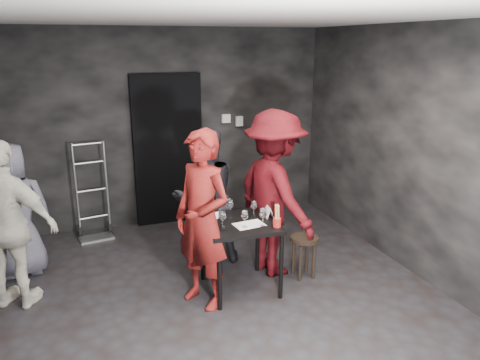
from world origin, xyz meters
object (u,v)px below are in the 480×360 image
object	(u,v)px
tasting_table	(240,231)
man_maroon	(275,176)
hand_truck	(95,221)
breadstick_cup	(277,216)
server_red	(202,206)
bystander_cream	(7,217)
stool	(304,246)
wine_bottle	(215,215)
bystander_grey	(15,211)
woman_black	(206,193)

from	to	relation	value
tasting_table	man_maroon	xyz separation A→B (m)	(0.49, 0.26, 0.46)
hand_truck	man_maroon	size ratio (longest dim) A/B	0.57
man_maroon	breadstick_cup	distance (m)	0.59
server_red	bystander_cream	bearing A→B (deg)	-139.42
stool	wine_bottle	size ratio (longest dim) A/B	1.45
bystander_cream	hand_truck	bearing A→B (deg)	-92.08
tasting_table	breadstick_cup	world-z (taller)	breadstick_cup
bystander_grey	hand_truck	bearing A→B (deg)	-140.65
hand_truck	breadstick_cup	xyz separation A→B (m)	(1.66, -2.17, 0.63)
server_red	bystander_grey	bearing A→B (deg)	-156.81
tasting_table	wine_bottle	xyz separation A→B (m)	(-0.28, -0.03, 0.22)
woman_black	stool	bearing A→B (deg)	136.49
hand_truck	man_maroon	xyz separation A→B (m)	(1.85, -1.66, 0.88)
hand_truck	breadstick_cup	size ratio (longest dim) A/B	5.15
tasting_table	wine_bottle	world-z (taller)	wine_bottle
stool	server_red	xyz separation A→B (m)	(-1.17, -0.15, 0.65)
man_maroon	breadstick_cup	bearing A→B (deg)	146.36
hand_truck	tasting_table	world-z (taller)	hand_truck
server_red	breadstick_cup	bearing A→B (deg)	50.33
hand_truck	wine_bottle	size ratio (longest dim) A/B	3.94
hand_truck	bystander_cream	bearing A→B (deg)	-127.56
tasting_table	stool	distance (m)	0.80
wine_bottle	breadstick_cup	world-z (taller)	wine_bottle
man_maroon	bystander_grey	bearing A→B (deg)	59.32
tasting_table	server_red	xyz separation A→B (m)	(-0.43, -0.13, 0.36)
bystander_grey	tasting_table	bearing A→B (deg)	147.95
wine_bottle	breadstick_cup	xyz separation A→B (m)	(0.57, -0.21, -0.01)
breadstick_cup	woman_black	bearing A→B (deg)	114.84
tasting_table	bystander_cream	bearing A→B (deg)	168.59
bystander_cream	server_red	bearing A→B (deg)	-171.73
hand_truck	man_maroon	bearing A→B (deg)	-51.08
stool	breadstick_cup	bearing A→B (deg)	-150.11
server_red	woman_black	world-z (taller)	server_red
tasting_table	breadstick_cup	xyz separation A→B (m)	(0.30, -0.24, 0.21)
server_red	bystander_cream	size ratio (longest dim) A/B	1.10
bystander_cream	woman_black	bearing A→B (deg)	-145.12
woman_black	breadstick_cup	world-z (taller)	woman_black
woman_black	man_maroon	bearing A→B (deg)	138.76
server_red	wine_bottle	size ratio (longest dim) A/B	6.27
woman_black	bystander_grey	world-z (taller)	woman_black
tasting_table	bystander_cream	size ratio (longest dim) A/B	0.41
wine_bottle	server_red	bearing A→B (deg)	-145.76
bystander_grey	wine_bottle	distance (m)	2.23
stool	tasting_table	bearing A→B (deg)	-178.78
wine_bottle	breadstick_cup	bearing A→B (deg)	-20.11
stool	hand_truck	bearing A→B (deg)	137.75
tasting_table	man_maroon	world-z (taller)	man_maroon
bystander_cream	wine_bottle	bearing A→B (deg)	-167.46
bystander_grey	breadstick_cup	bearing A→B (deg)	146.38
woman_black	breadstick_cup	distance (m)	1.08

